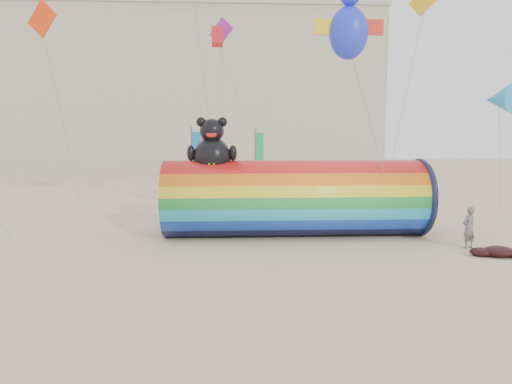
{
  "coord_description": "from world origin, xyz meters",
  "views": [
    {
      "loc": [
        -0.39,
        -16.27,
        4.51
      ],
      "look_at": [
        0.5,
        1.5,
        2.4
      ],
      "focal_mm": 32.0,
      "sensor_mm": 36.0,
      "label": 1
    }
  ],
  "objects_px": {
    "hotel_building": "(145,94)",
    "kite_handler": "(469,228)",
    "fabric_bundle": "(504,252)",
    "windsock_assembly": "(294,196)"
  },
  "relations": [
    {
      "from": "hotel_building",
      "to": "kite_handler",
      "type": "distance_m",
      "value": 50.05
    },
    {
      "from": "hotel_building",
      "to": "fabric_bundle",
      "type": "xyz_separation_m",
      "value": [
        21.95,
        -45.64,
        -10.14
      ]
    },
    {
      "from": "hotel_building",
      "to": "kite_handler",
      "type": "bearing_deg",
      "value": -64.4
    },
    {
      "from": "kite_handler",
      "to": "fabric_bundle",
      "type": "relative_size",
      "value": 0.66
    },
    {
      "from": "kite_handler",
      "to": "fabric_bundle",
      "type": "height_order",
      "value": "kite_handler"
    },
    {
      "from": "hotel_building",
      "to": "fabric_bundle",
      "type": "bearing_deg",
      "value": -64.31
    },
    {
      "from": "fabric_bundle",
      "to": "kite_handler",
      "type": "bearing_deg",
      "value": 118.5
    },
    {
      "from": "hotel_building",
      "to": "windsock_assembly",
      "type": "distance_m",
      "value": 44.68
    },
    {
      "from": "windsock_assembly",
      "to": "hotel_building",
      "type": "bearing_deg",
      "value": 109.2
    },
    {
      "from": "kite_handler",
      "to": "fabric_bundle",
      "type": "distance_m",
      "value": 1.65
    }
  ]
}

